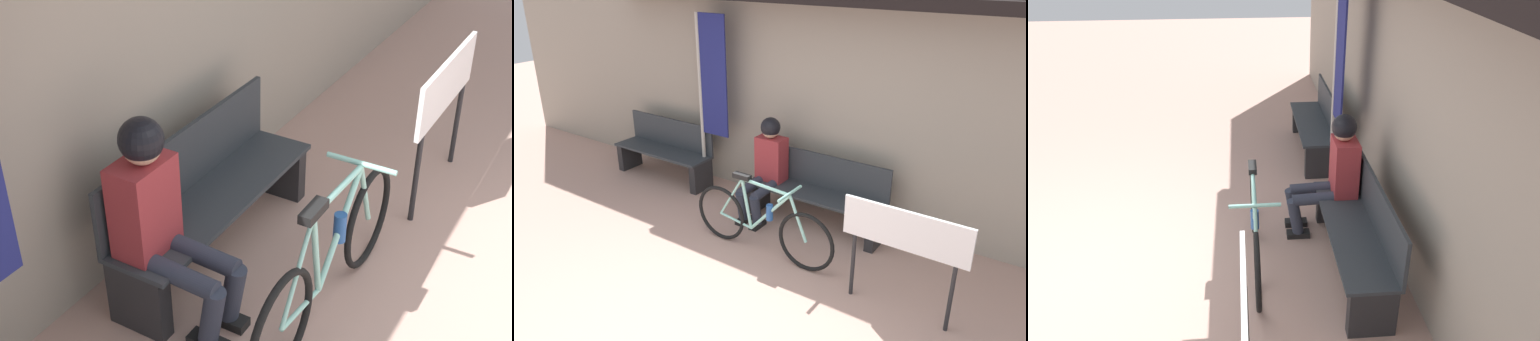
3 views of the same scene
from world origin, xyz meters
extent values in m
plane|color=tan|center=(0.00, 0.00, 0.00)|extent=(24.00, 24.00, 0.00)
cube|color=#9E9384|center=(0.00, 2.75, 1.60)|extent=(12.00, 0.12, 3.20)
cube|color=#2D3338|center=(-0.06, 2.25, 0.41)|extent=(1.64, 0.42, 0.03)
cube|color=#2D3338|center=(-0.06, 2.44, 0.62)|extent=(1.64, 0.03, 0.40)
cube|color=#232326|center=(-0.83, 2.25, 0.20)|extent=(0.10, 0.36, 0.39)
cube|color=#232326|center=(0.71, 2.25, 0.20)|extent=(0.10, 0.36, 0.39)
torus|color=black|center=(-0.75, 1.43, 0.31)|extent=(0.63, 0.04, 0.63)
torus|color=black|center=(0.32, 1.43, 0.31)|extent=(0.63, 0.04, 0.63)
cylinder|color=#93DBCC|center=(-0.16, 1.43, 0.78)|extent=(0.58, 0.03, 0.07)
cylinder|color=#93DBCC|center=(-0.11, 1.43, 0.51)|extent=(0.50, 0.03, 0.53)
cylinder|color=#93DBCC|center=(-0.40, 1.43, 0.53)|extent=(0.14, 0.03, 0.55)
cylinder|color=#93DBCC|center=(-0.55, 1.43, 0.29)|extent=(0.41, 0.03, 0.08)
cylinder|color=#93DBCC|center=(-0.60, 1.43, 0.56)|extent=(0.32, 0.02, 0.50)
cylinder|color=#93DBCC|center=(0.22, 1.43, 0.54)|extent=(0.22, 0.03, 0.47)
cube|color=black|center=(-0.45, 1.43, 0.82)|extent=(0.20, 0.07, 0.05)
cylinder|color=#93DBCC|center=(0.12, 1.43, 0.79)|extent=(0.03, 0.40, 0.03)
cylinder|color=#235199|center=(-0.11, 1.43, 0.51)|extent=(0.07, 0.07, 0.17)
cylinder|color=#2D3342|center=(-0.77, 2.02, 0.41)|extent=(0.11, 0.46, 0.13)
cylinder|color=#2D3342|center=(-0.77, 1.83, 0.23)|extent=(0.11, 0.17, 0.37)
cube|color=black|center=(-0.77, 1.86, 0.03)|extent=(0.10, 0.22, 0.06)
cylinder|color=#2D3342|center=(-0.57, 2.02, 0.41)|extent=(0.11, 0.46, 0.13)
cylinder|color=#2D3342|center=(-0.57, 1.83, 0.23)|extent=(0.11, 0.17, 0.37)
cube|color=black|center=(-0.57, 1.86, 0.03)|extent=(0.10, 0.22, 0.06)
cube|color=maroon|center=(-0.67, 2.29, 0.69)|extent=(0.34, 0.22, 0.53)
sphere|color=tan|center=(-0.67, 2.27, 1.05)|extent=(0.20, 0.20, 0.20)
sphere|color=black|center=(-0.67, 2.27, 1.08)|extent=(0.23, 0.23, 0.23)
cube|color=#2D3338|center=(-2.47, 2.25, 0.41)|extent=(1.50, 0.42, 0.03)
cube|color=#2D3338|center=(-2.47, 2.44, 0.62)|extent=(1.50, 0.03, 0.40)
cube|color=#232326|center=(-3.17, 2.25, 0.20)|extent=(0.10, 0.36, 0.39)
cube|color=#232326|center=(-1.77, 2.25, 0.20)|extent=(0.10, 0.36, 0.39)
cylinder|color=#B7B2A8|center=(-1.82, 2.39, 1.14)|extent=(0.05, 0.05, 2.27)
cube|color=navy|center=(-1.60, 2.39, 1.52)|extent=(0.40, 0.02, 1.50)
cylinder|color=#232326|center=(0.87, 1.34, 0.32)|extent=(0.04, 0.04, 0.63)
cylinder|color=#232326|center=(1.74, 1.34, 0.32)|extent=(0.04, 0.04, 0.63)
cube|color=white|center=(1.30, 1.34, 0.81)|extent=(1.09, 0.03, 0.36)
camera|label=1|loc=(-2.98, 0.27, 2.75)|focal=50.00mm
camera|label=2|loc=(2.40, -2.23, 2.88)|focal=35.00mm
camera|label=3|loc=(3.39, 1.37, 2.77)|focal=35.00mm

